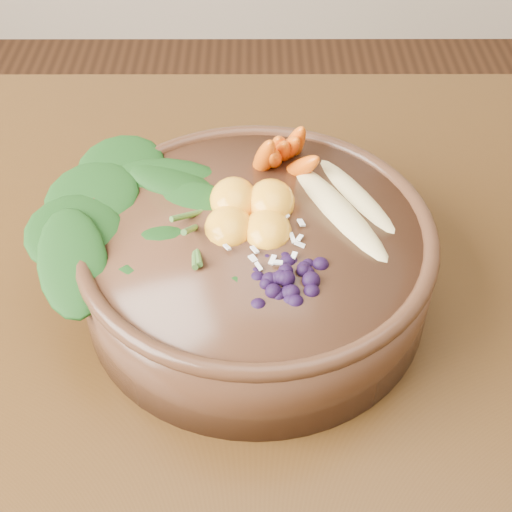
# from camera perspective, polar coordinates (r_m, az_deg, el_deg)

# --- Properties ---
(stoneware_bowl) EXTENTS (0.38, 0.38, 0.08)m
(stoneware_bowl) POSITION_cam_1_polar(r_m,az_deg,el_deg) (0.60, -0.00, -0.69)
(stoneware_bowl) COLOR #4F2F1D
(stoneware_bowl) RESTS_ON dining_table
(kale_heap) EXTENTS (0.24, 0.23, 0.04)m
(kale_heap) POSITION_cam_1_polar(r_m,az_deg,el_deg) (0.59, -6.28, 6.21)
(kale_heap) COLOR #184015
(kale_heap) RESTS_ON stoneware_bowl
(carrot_cluster) EXTENTS (0.08, 0.08, 0.08)m
(carrot_cluster) POSITION_cam_1_polar(r_m,az_deg,el_deg) (0.62, 1.83, 10.57)
(carrot_cluster) COLOR orange
(carrot_cluster) RESTS_ON stoneware_bowl
(banana_halves) EXTENTS (0.11, 0.17, 0.03)m
(banana_halves) POSITION_cam_1_polar(r_m,az_deg,el_deg) (0.59, 7.41, 5.33)
(banana_halves) COLOR #E0CC84
(banana_halves) RESTS_ON stoneware_bowl
(mandarin_cluster) EXTENTS (0.11, 0.12, 0.03)m
(mandarin_cluster) POSITION_cam_1_polar(r_m,az_deg,el_deg) (0.57, -0.48, 4.45)
(mandarin_cluster) COLOR #FFA622
(mandarin_cluster) RESTS_ON stoneware_bowl
(blueberry_pile) EXTENTS (0.16, 0.14, 0.04)m
(blueberry_pile) POSITION_cam_1_polar(r_m,az_deg,el_deg) (0.52, 2.77, -0.33)
(blueberry_pile) COLOR black
(blueberry_pile) RESTS_ON stoneware_bowl
(coconut_flakes) EXTENTS (0.11, 0.10, 0.01)m
(coconut_flakes) POSITION_cam_1_polar(r_m,az_deg,el_deg) (0.55, 0.96, 1.16)
(coconut_flakes) COLOR white
(coconut_flakes) RESTS_ON stoneware_bowl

